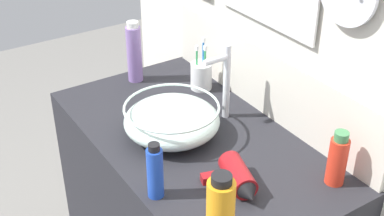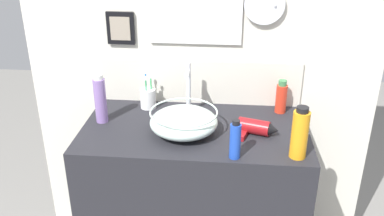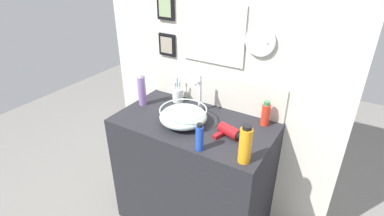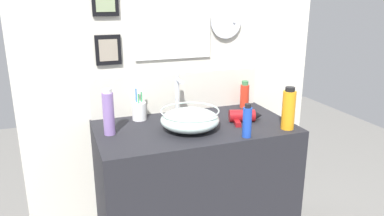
{
  "view_description": "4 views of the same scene",
  "coord_description": "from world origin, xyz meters",
  "px_view_note": "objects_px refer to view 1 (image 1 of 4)",
  "views": [
    {
      "loc": [
        1.2,
        -0.78,
        1.86
      ],
      "look_at": [
        -0.01,
        0.0,
        0.99
      ],
      "focal_mm": 50.0,
      "sensor_mm": 36.0,
      "label": 1
    },
    {
      "loc": [
        0.15,
        -1.76,
        1.82
      ],
      "look_at": [
        -0.01,
        0.0,
        0.99
      ],
      "focal_mm": 40.0,
      "sensor_mm": 36.0,
      "label": 2
    },
    {
      "loc": [
        0.87,
        -1.46,
        1.9
      ],
      "look_at": [
        -0.01,
        0.0,
        0.99
      ],
      "focal_mm": 28.0,
      "sensor_mm": 36.0,
      "label": 3
    },
    {
      "loc": [
        -0.67,
        -1.79,
        1.57
      ],
      "look_at": [
        -0.01,
        0.0,
        0.99
      ],
      "focal_mm": 35.0,
      "sensor_mm": 36.0,
      "label": 4
    }
  ],
  "objects_px": {
    "soap_dispenser": "(337,159)",
    "lotion_bottle": "(220,215)",
    "glass_bowl_sink": "(172,120)",
    "faucet": "(225,78)",
    "shampoo_bottle": "(155,172)",
    "spray_bottle": "(134,53)",
    "hair_drier": "(238,178)",
    "toothbrush_cup": "(201,75)"
  },
  "relations": [
    {
      "from": "faucet",
      "to": "hair_drier",
      "type": "relative_size",
      "value": 1.37
    },
    {
      "from": "hair_drier",
      "to": "spray_bottle",
      "type": "relative_size",
      "value": 0.82
    },
    {
      "from": "toothbrush_cup",
      "to": "hair_drier",
      "type": "bearing_deg",
      "value": -23.68
    },
    {
      "from": "faucet",
      "to": "soap_dispenser",
      "type": "bearing_deg",
      "value": 7.57
    },
    {
      "from": "toothbrush_cup",
      "to": "spray_bottle",
      "type": "bearing_deg",
      "value": -137.49
    },
    {
      "from": "spray_bottle",
      "to": "shampoo_bottle",
      "type": "height_order",
      "value": "spray_bottle"
    },
    {
      "from": "faucet",
      "to": "soap_dispenser",
      "type": "xyz_separation_m",
      "value": [
        0.46,
        0.06,
        -0.07
      ]
    },
    {
      "from": "spray_bottle",
      "to": "soap_dispenser",
      "type": "xyz_separation_m",
      "value": [
        0.86,
        0.19,
        -0.04
      ]
    },
    {
      "from": "hair_drier",
      "to": "shampoo_bottle",
      "type": "height_order",
      "value": "shampoo_bottle"
    },
    {
      "from": "glass_bowl_sink",
      "to": "faucet",
      "type": "distance_m",
      "value": 0.22
    },
    {
      "from": "faucet",
      "to": "glass_bowl_sink",
      "type": "bearing_deg",
      "value": -90.0
    },
    {
      "from": "shampoo_bottle",
      "to": "lotion_bottle",
      "type": "relative_size",
      "value": 0.76
    },
    {
      "from": "faucet",
      "to": "shampoo_bottle",
      "type": "distance_m",
      "value": 0.46
    },
    {
      "from": "lotion_bottle",
      "to": "spray_bottle",
      "type": "bearing_deg",
      "value": 165.01
    },
    {
      "from": "shampoo_bottle",
      "to": "soap_dispenser",
      "type": "bearing_deg",
      "value": 63.66
    },
    {
      "from": "toothbrush_cup",
      "to": "shampoo_bottle",
      "type": "height_order",
      "value": "toothbrush_cup"
    },
    {
      "from": "lotion_bottle",
      "to": "hair_drier",
      "type": "bearing_deg",
      "value": 132.2
    },
    {
      "from": "toothbrush_cup",
      "to": "shampoo_bottle",
      "type": "relative_size",
      "value": 1.16
    },
    {
      "from": "shampoo_bottle",
      "to": "lotion_bottle",
      "type": "bearing_deg",
      "value": 6.94
    },
    {
      "from": "spray_bottle",
      "to": "glass_bowl_sink",
      "type": "bearing_deg",
      "value": -11.12
    },
    {
      "from": "toothbrush_cup",
      "to": "lotion_bottle",
      "type": "distance_m",
      "value": 0.82
    },
    {
      "from": "toothbrush_cup",
      "to": "shampoo_bottle",
      "type": "bearing_deg",
      "value": -45.16
    },
    {
      "from": "shampoo_bottle",
      "to": "spray_bottle",
      "type": "bearing_deg",
      "value": 156.93
    },
    {
      "from": "toothbrush_cup",
      "to": "spray_bottle",
      "type": "distance_m",
      "value": 0.27
    },
    {
      "from": "glass_bowl_sink",
      "to": "lotion_bottle",
      "type": "relative_size",
      "value": 1.37
    },
    {
      "from": "soap_dispenser",
      "to": "lotion_bottle",
      "type": "distance_m",
      "value": 0.43
    },
    {
      "from": "hair_drier",
      "to": "lotion_bottle",
      "type": "distance_m",
      "value": 0.25
    },
    {
      "from": "toothbrush_cup",
      "to": "lotion_bottle",
      "type": "xyz_separation_m",
      "value": [
        0.7,
        -0.41,
        0.06
      ]
    },
    {
      "from": "toothbrush_cup",
      "to": "spray_bottle",
      "type": "height_order",
      "value": "spray_bottle"
    },
    {
      "from": "faucet",
      "to": "shampoo_bottle",
      "type": "relative_size",
      "value": 1.56
    },
    {
      "from": "faucet",
      "to": "toothbrush_cup",
      "type": "height_order",
      "value": "faucet"
    },
    {
      "from": "hair_drier",
      "to": "shampoo_bottle",
      "type": "distance_m",
      "value": 0.24
    },
    {
      "from": "glass_bowl_sink",
      "to": "lotion_bottle",
      "type": "height_order",
      "value": "lotion_bottle"
    },
    {
      "from": "faucet",
      "to": "spray_bottle",
      "type": "distance_m",
      "value": 0.42
    },
    {
      "from": "faucet",
      "to": "shampoo_bottle",
      "type": "bearing_deg",
      "value": -59.68
    },
    {
      "from": "lotion_bottle",
      "to": "shampoo_bottle",
      "type": "bearing_deg",
      "value": -173.06
    },
    {
      "from": "spray_bottle",
      "to": "lotion_bottle",
      "type": "xyz_separation_m",
      "value": [
        0.89,
        -0.24,
        -0.01
      ]
    },
    {
      "from": "faucet",
      "to": "shampoo_bottle",
      "type": "xyz_separation_m",
      "value": [
        0.23,
        -0.4,
        -0.07
      ]
    },
    {
      "from": "soap_dispenser",
      "to": "lotion_bottle",
      "type": "height_order",
      "value": "lotion_bottle"
    },
    {
      "from": "hair_drier",
      "to": "lotion_bottle",
      "type": "xyz_separation_m",
      "value": [
        0.16,
        -0.18,
        0.07
      ]
    },
    {
      "from": "glass_bowl_sink",
      "to": "soap_dispenser",
      "type": "relative_size",
      "value": 1.82
    },
    {
      "from": "glass_bowl_sink",
      "to": "lotion_bottle",
      "type": "bearing_deg",
      "value": -18.09
    }
  ]
}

